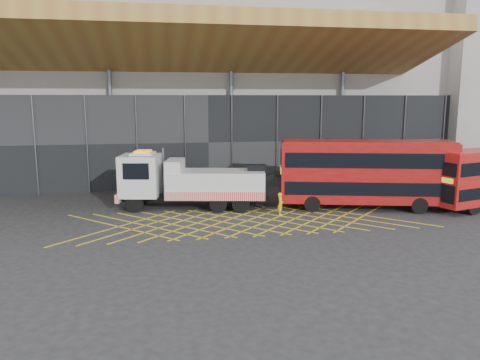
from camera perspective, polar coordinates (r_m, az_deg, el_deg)
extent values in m
plane|color=#252427|center=(29.61, -5.24, -5.25)|extent=(120.00, 120.00, 0.00)
cube|color=yellow|center=(29.62, -14.58, -5.52)|extent=(7.16, 7.16, 0.01)
cube|color=yellow|center=(29.62, -14.58, -5.52)|extent=(7.16, 7.16, 0.01)
cube|color=yellow|center=(29.53, -11.47, -5.44)|extent=(7.16, 7.16, 0.01)
cube|color=yellow|center=(29.53, -11.47, -5.44)|extent=(7.16, 7.16, 0.01)
cube|color=yellow|center=(29.52, -8.35, -5.35)|extent=(7.16, 7.16, 0.01)
cube|color=yellow|center=(29.52, -8.35, -5.35)|extent=(7.16, 7.16, 0.01)
cube|color=yellow|center=(29.60, -5.24, -5.24)|extent=(7.16, 7.16, 0.01)
cube|color=yellow|center=(29.60, -5.24, -5.24)|extent=(7.16, 7.16, 0.01)
cube|color=yellow|center=(29.77, -2.16, -5.12)|extent=(7.16, 7.16, 0.01)
cube|color=yellow|center=(29.77, -2.16, -5.12)|extent=(7.16, 7.16, 0.01)
cube|color=yellow|center=(30.02, 0.88, -4.98)|extent=(7.16, 7.16, 0.01)
cube|color=yellow|center=(30.02, 0.88, -4.98)|extent=(7.16, 7.16, 0.01)
cube|color=yellow|center=(30.36, 3.85, -4.84)|extent=(7.16, 7.16, 0.01)
cube|color=yellow|center=(30.36, 3.85, -4.84)|extent=(7.16, 7.16, 0.01)
cube|color=yellow|center=(30.77, 6.76, -4.68)|extent=(7.16, 7.16, 0.01)
cube|color=yellow|center=(30.77, 6.76, -4.68)|extent=(7.16, 7.16, 0.01)
cube|color=yellow|center=(31.26, 9.58, -4.52)|extent=(7.16, 7.16, 0.01)
cube|color=yellow|center=(31.26, 9.58, -4.52)|extent=(7.16, 7.16, 0.01)
cube|color=yellow|center=(31.82, 12.30, -4.35)|extent=(7.16, 7.16, 0.01)
cube|color=yellow|center=(31.82, 12.30, -4.35)|extent=(7.16, 7.16, 0.01)
cube|color=yellow|center=(32.46, 14.92, -4.18)|extent=(7.16, 7.16, 0.01)
cube|color=yellow|center=(32.46, 14.92, -4.18)|extent=(7.16, 7.16, 0.01)
cube|color=gray|center=(47.70, -4.95, 11.42)|extent=(55.00, 14.00, 18.00)
cube|color=black|center=(40.59, -3.91, 4.63)|extent=(55.00, 0.80, 8.00)
cube|color=olive|center=(36.75, -6.63, 15.75)|extent=(40.00, 11.93, 4.07)
cylinder|color=#595B60|center=(40.25, -15.35, 5.69)|extent=(0.36, 0.36, 10.00)
cylinder|color=#595B60|center=(40.57, -1.07, 6.07)|extent=(0.36, 0.36, 10.00)
cylinder|color=#595B60|center=(43.27, 12.20, 6.09)|extent=(0.36, 0.36, 10.00)
cube|color=black|center=(33.36, -5.60, -2.15)|extent=(10.54, 3.01, 0.39)
cube|color=silver|center=(33.68, -12.03, 0.57)|extent=(3.12, 3.20, 2.88)
cube|color=black|center=(33.92, -14.28, 1.39)|extent=(0.50, 2.40, 1.22)
cube|color=red|center=(34.26, -14.20, -1.81)|extent=(0.80, 2.88, 0.61)
cube|color=orange|center=(33.40, -11.76, 3.43)|extent=(1.22, 1.49, 0.13)
cube|color=silver|center=(33.03, -2.96, -0.38)|extent=(7.25, 3.97, 1.77)
cube|color=red|center=(31.77, -3.10, -2.02)|extent=(6.76, 1.32, 0.61)
cube|color=silver|center=(33.13, -7.96, 1.80)|extent=(1.57, 2.81, 0.77)
cube|color=black|center=(32.81, 2.05, 1.42)|extent=(1.41, 0.79, 0.55)
cube|color=black|center=(32.95, 3.96, 0.46)|extent=(2.45, 0.82, 1.20)
cylinder|color=black|center=(32.95, -12.72, -2.80)|extent=(1.27, 0.60, 1.22)
cylinder|color=black|center=(35.16, -11.87, -1.97)|extent=(1.27, 0.60, 1.22)
cylinder|color=black|center=(32.08, 0.10, -2.90)|extent=(1.27, 0.60, 1.22)
cylinder|color=black|center=(34.35, 0.12, -2.04)|extent=(1.27, 0.60, 1.22)
cylinder|color=#595B60|center=(34.38, -9.33, 1.87)|extent=(0.15, 0.15, 2.43)
cube|color=maroon|center=(33.93, 15.08, 0.97)|extent=(12.16, 5.55, 4.18)
cube|color=black|center=(34.09, 15.00, -0.65)|extent=(11.71, 5.49, 0.92)
cube|color=black|center=(33.80, 15.15, 2.58)|extent=(11.71, 5.49, 1.02)
cube|color=black|center=(33.46, 4.97, -0.45)|extent=(0.65, 2.36, 1.40)
cube|color=black|center=(33.17, 5.02, 2.75)|extent=(0.65, 2.36, 1.02)
cube|color=yellow|center=(33.29, 4.98, 1.28)|extent=(0.53, 1.88, 0.38)
cube|color=maroon|center=(33.68, 15.24, 4.54)|extent=(11.87, 5.28, 0.13)
cylinder|color=black|center=(32.60, 8.79, -2.89)|extent=(1.16, 0.59, 1.12)
cylinder|color=black|center=(34.99, 8.47, -2.01)|extent=(1.16, 0.59, 1.12)
cylinder|color=black|center=(33.98, 21.03, -2.93)|extent=(1.16, 0.59, 1.12)
cylinder|color=black|center=(36.27, 19.92, -2.08)|extent=(1.16, 0.59, 1.12)
cube|color=black|center=(34.07, 23.33, -1.43)|extent=(0.66, 2.03, 1.22)
cube|color=black|center=(33.81, 23.52, 1.29)|extent=(0.66, 2.03, 0.89)
cube|color=yellow|center=(33.91, 23.42, 0.04)|extent=(0.54, 1.62, 0.33)
cylinder|color=black|center=(35.11, 26.51, -3.04)|extent=(1.01, 0.55, 0.97)
cylinder|color=black|center=(36.35, 23.89, -2.43)|extent=(1.01, 0.55, 0.97)
imported|color=yellow|center=(31.41, 4.95, -2.92)|extent=(0.49, 0.63, 1.52)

